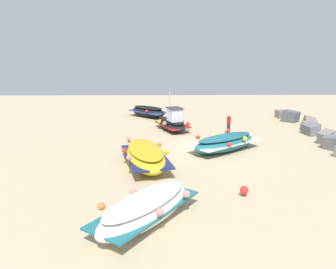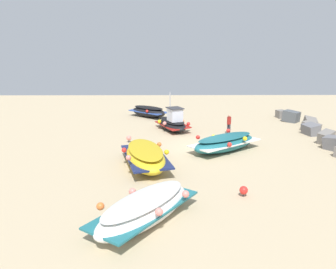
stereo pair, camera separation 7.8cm
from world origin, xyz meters
name	(u,v)px [view 2 (the right image)]	position (x,y,z in m)	size (l,w,h in m)	color
ground_plane	(205,149)	(0.00, 0.00, 0.00)	(55.85, 55.85, 0.00)	tan
fishing_boat_0	(149,111)	(-11.38, -4.41, 0.57)	(4.03, 4.27, 1.04)	black
fishing_boat_1	(145,156)	(3.69, -3.92, 0.63)	(5.76, 3.39, 1.25)	gold
fishing_boat_2	(173,123)	(-5.56, -2.09, 0.64)	(4.42, 3.14, 3.27)	black
fishing_boat_3	(145,209)	(10.39, -3.57, 0.58)	(5.49, 4.59, 1.13)	white
fishing_boat_4	(225,143)	(0.54, 1.31, 0.57)	(4.79, 5.43, 1.16)	#1E6670
person_walking	(229,123)	(-3.89, 2.37, 0.98)	(0.32, 0.32, 1.69)	#2D2D38
breakwater_rocks	(334,140)	(-0.48, 9.25, 0.44)	(22.60, 2.93, 1.32)	slate
mooring_buoy_0	(244,190)	(7.99, 0.94, 0.32)	(0.40, 0.40, 0.52)	#3F3F42
mooring_buoy_1	(129,138)	(-1.68, -5.44, 0.33)	(0.37, 0.37, 0.52)	#3F3F42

